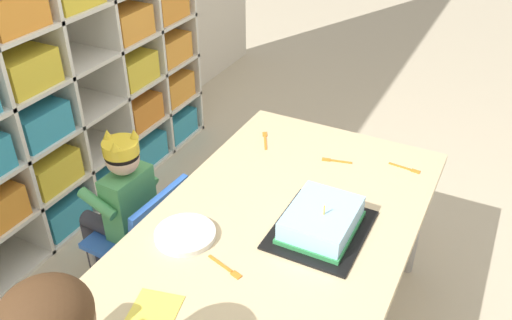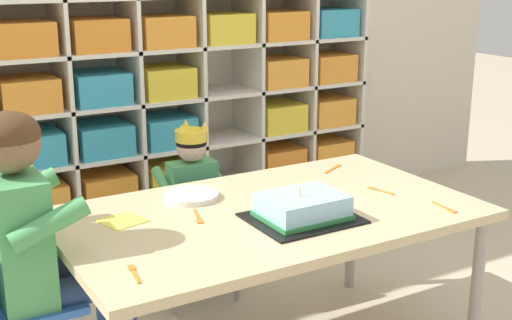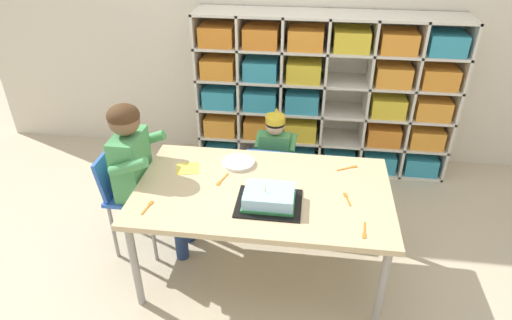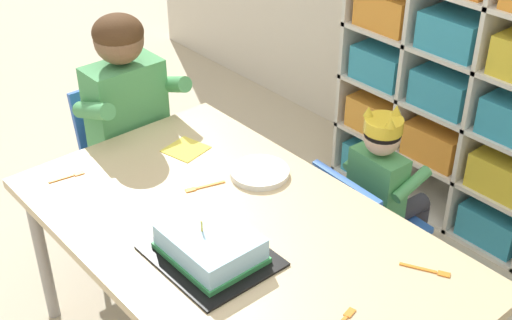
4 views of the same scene
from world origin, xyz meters
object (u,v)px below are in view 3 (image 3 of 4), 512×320
classroom_chair_adult_side (128,190)px  paper_plate_stack (238,163)px  fork_at_table_front_edge (348,168)px  fork_scattered_mid_table (347,198)px  classroom_chair_blue (273,172)px  fork_near_cake_tray (364,231)px  child_with_crown (275,148)px  activity_table (263,196)px  fork_by_napkin (222,180)px  adult_helper_seated (141,164)px  birthday_cake_on_tray (269,198)px  fork_near_child_seat (148,207)px

classroom_chair_adult_side → paper_plate_stack: (0.71, 0.13, 0.19)m
fork_at_table_front_edge → fork_scattered_mid_table: 0.33m
classroom_chair_blue → classroom_chair_adult_side: (-0.90, -0.48, 0.09)m
paper_plate_stack → fork_near_cake_tray: bearing=-37.1°
fork_near_cake_tray → child_with_crown: bearing=33.9°
activity_table → paper_plate_stack: paper_plate_stack is taller
fork_at_table_front_edge → fork_by_napkin: same height
activity_table → classroom_chair_adult_side: size_ratio=2.06×
activity_table → fork_at_table_front_edge: size_ratio=11.03×
adult_helper_seated → fork_scattered_mid_table: size_ratio=8.54×
classroom_chair_blue → adult_helper_seated: (-0.79, -0.48, 0.29)m
child_with_crown → birthday_cake_on_tray: 0.86m
activity_table → birthday_cake_on_tray: bearing=-70.3°
birthday_cake_on_tray → classroom_chair_adult_side: bearing=164.4°
classroom_chair_blue → child_with_crown: 0.18m
paper_plate_stack → fork_by_napkin: 0.21m
birthday_cake_on_tray → paper_plate_stack: birthday_cake_on_tray is taller
birthday_cake_on_tray → fork_at_table_front_edge: 0.63m
adult_helper_seated → birthday_cake_on_tray: bearing=-107.9°
fork_near_child_seat → fork_scattered_mid_table: (1.09, 0.22, 0.00)m
fork_scattered_mid_table → activity_table: bearing=-106.7°
birthday_cake_on_tray → fork_near_cake_tray: size_ratio=2.79×
adult_helper_seated → paper_plate_stack: adult_helper_seated is taller
fork_by_napkin → classroom_chair_adult_side: bearing=100.8°
paper_plate_stack → fork_near_cake_tray: (0.75, -0.56, -0.01)m
fork_scattered_mid_table → child_with_crown: bearing=-160.3°
fork_near_child_seat → fork_at_table_front_edge: bearing=125.4°
fork_near_child_seat → fork_by_napkin: same height
classroom_chair_adult_side → classroom_chair_blue: bearing=-62.4°
adult_helper_seated → fork_scattered_mid_table: (1.26, -0.16, -0.03)m
activity_table → classroom_chair_blue: (0.00, 0.60, -0.22)m
birthday_cake_on_tray → fork_near_child_seat: 0.67m
fork_at_table_front_edge → fork_by_napkin: bearing=-10.9°
child_with_crown → fork_near_cake_tray: child_with_crown is taller
birthday_cake_on_tray → classroom_chair_blue: bearing=93.5°
adult_helper_seated → fork_near_cake_tray: (1.34, -0.44, -0.03)m
child_with_crown → adult_helper_seated: 0.99m
fork_near_cake_tray → adult_helper_seated: bearing=77.5°
fork_near_child_seat → fork_scattered_mid_table: bearing=110.6°
fork_near_child_seat → fork_at_table_front_edge: same height
classroom_chair_blue → fork_at_table_front_edge: fork_at_table_front_edge is taller
fork_at_table_front_edge → classroom_chair_blue: bearing=-59.9°
paper_plate_stack → activity_table: bearing=-53.7°
fork_scattered_mid_table → birthday_cake_on_tray: bearing=-88.9°
fork_near_child_seat → activity_table: bearing=121.9°
birthday_cake_on_tray → fork_scattered_mid_table: birthday_cake_on_tray is taller
fork_at_table_front_edge → fork_scattered_mid_table: (-0.02, -0.33, 0.00)m
adult_helper_seated → fork_by_napkin: adult_helper_seated is taller
adult_helper_seated → fork_by_napkin: size_ratio=7.57×
fork_by_napkin → activity_table: bearing=-85.7°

